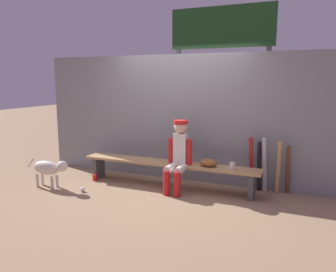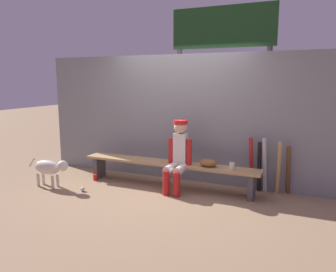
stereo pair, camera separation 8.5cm
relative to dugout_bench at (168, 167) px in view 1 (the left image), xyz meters
name	(u,v)px [view 1 (the left image)]	position (x,y,z in m)	size (l,w,h in m)	color
ground_plane	(168,187)	(0.00, 0.00, -0.35)	(30.00, 30.00, 0.00)	#937556
chainlink_fence	(179,118)	(0.00, 0.50, 0.78)	(5.50, 0.03, 2.26)	gray
dugout_bench	(168,167)	(0.00, 0.00, 0.00)	(3.11, 0.36, 0.44)	tan
player_seated	(178,153)	(0.22, -0.11, 0.28)	(0.41, 0.55, 1.17)	silver
baseball_glove	(208,163)	(0.71, 0.00, 0.14)	(0.28, 0.20, 0.12)	brown
bat_aluminum_red	(251,164)	(1.33, 0.36, 0.10)	(0.06, 0.06, 0.92)	#B22323
bat_aluminum_black	(259,166)	(1.45, 0.39, 0.06)	(0.06, 0.06, 0.83)	black
bat_aluminum_silver	(265,165)	(1.54, 0.33, 0.11)	(0.06, 0.06, 0.92)	#B7B7BC
bat_wood_tan	(278,168)	(1.76, 0.35, 0.09)	(0.06, 0.06, 0.88)	tan
bat_wood_dark	(288,170)	(1.90, 0.39, 0.05)	(0.06, 0.06, 0.82)	brown
baseball	(83,190)	(-1.20, -0.77, -0.32)	(0.07, 0.07, 0.07)	white
cup_on_ground	(95,178)	(-1.37, -0.18, -0.30)	(0.08, 0.08, 0.11)	red
cup_on_bench	(232,166)	(1.10, -0.03, 0.14)	(0.08, 0.08, 0.11)	silver
scoreboard	(225,48)	(0.59, 1.39, 2.05)	(2.27, 0.27, 3.42)	#3F3F42
dog	(49,168)	(-1.85, -0.80, -0.02)	(0.84, 0.20, 0.49)	beige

